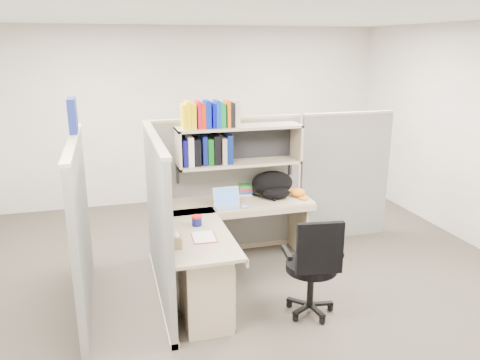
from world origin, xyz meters
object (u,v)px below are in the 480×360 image
object	(u,v)px
desk	(216,262)
backpack	(274,185)
snack_canister	(197,220)
task_chair	(312,282)
laptop	(228,198)

from	to	relation	value
desk	backpack	bearing A→B (deg)	44.96
snack_canister	desk	bearing A→B (deg)	-64.05
backpack	task_chair	xyz separation A→B (m)	(-0.10, -1.33, -0.53)
desk	laptop	distance (m)	0.84
laptop	snack_canister	distance (m)	0.60
backpack	laptop	bearing A→B (deg)	-177.21
task_chair	backpack	bearing A→B (deg)	85.53
desk	backpack	size ratio (longest dim) A/B	3.58
backpack	snack_canister	xyz separation A→B (m)	(-1.02, -0.64, -0.09)
task_chair	laptop	bearing A→B (deg)	113.98
desk	task_chair	size ratio (longest dim) A/B	1.77
desk	task_chair	distance (m)	0.91
desk	task_chair	xyz separation A→B (m)	(0.79, -0.44, -0.09)
desk	laptop	bearing A→B (deg)	66.13
desk	laptop	size ratio (longest dim) A/B	6.01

